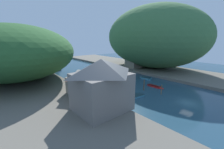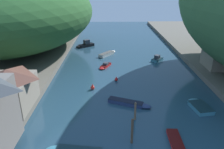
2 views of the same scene
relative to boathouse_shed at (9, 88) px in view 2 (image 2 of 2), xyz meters
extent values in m
plane|color=#234256|center=(16.28, 11.95, -3.69)|extent=(130.00, 130.00, 0.00)
ellipsoid|color=#285628|center=(-9.49, 29.24, 6.15)|extent=(36.76, 51.46, 17.76)
cube|color=gray|center=(0.00, 0.00, -0.76)|extent=(5.46, 6.85, 3.94)
pyramid|color=brown|center=(0.00, 0.00, 1.89)|extent=(5.90, 7.40, 1.36)
cube|color=gray|center=(34.93, 14.55, -0.79)|extent=(5.85, 5.64, 3.87)
pyramid|color=#38704C|center=(34.93, 14.55, 1.89)|extent=(6.32, 6.09, 1.49)
cube|color=silver|center=(12.36, 25.37, -3.35)|extent=(3.81, 4.41, 0.68)
ellipsoid|color=silver|center=(13.72, 27.16, -3.35)|extent=(2.39, 2.58, 0.68)
cube|color=#504E4A|center=(12.36, 25.37, -2.99)|extent=(3.89, 4.49, 0.03)
cube|color=teal|center=(23.97, 21.33, -3.39)|extent=(3.10, 3.32, 0.59)
ellipsoid|color=teal|center=(24.96, 22.53, -3.39)|extent=(2.06, 2.08, 0.59)
cube|color=#132A33|center=(23.97, 21.33, -3.09)|extent=(3.17, 3.39, 0.03)
cube|color=#333842|center=(23.90, 21.26, -2.71)|extent=(1.48, 1.49, 0.77)
cube|color=red|center=(20.36, -6.54, -3.51)|extent=(1.44, 4.13, 0.37)
cube|color=#450A0A|center=(20.36, -6.54, -3.31)|extent=(1.47, 4.21, 0.03)
cube|color=teal|center=(25.79, 0.35, -3.39)|extent=(2.70, 3.68, 0.60)
ellipsoid|color=teal|center=(25.51, 2.02, -3.39)|extent=(2.32, 2.00, 0.60)
cube|color=#132A33|center=(25.79, 0.35, -3.07)|extent=(2.75, 3.75, 0.03)
cube|color=red|center=(12.27, 17.74, -3.49)|extent=(2.45, 3.43, 0.39)
ellipsoid|color=red|center=(11.62, 16.28, -3.49)|extent=(1.74, 1.94, 0.39)
cube|color=#450A0A|center=(12.27, 17.74, -3.28)|extent=(2.50, 3.49, 0.03)
cube|color=#333842|center=(12.31, 17.83, -3.06)|extent=(1.26, 1.38, 0.46)
cube|color=black|center=(6.64, 33.75, -3.35)|extent=(4.46, 4.00, 0.68)
ellipsoid|color=black|center=(4.92, 32.40, -3.35)|extent=(2.69, 2.59, 0.68)
cube|color=black|center=(6.64, 33.75, -2.99)|extent=(4.55, 4.08, 0.03)
cube|color=#333842|center=(6.74, 33.83, -2.40)|extent=(1.92, 1.86, 1.21)
cube|color=navy|center=(15.43, 1.99, -3.41)|extent=(5.13, 2.98, 0.55)
ellipsoid|color=navy|center=(17.77, 1.05, -3.41)|extent=(2.76, 1.99, 0.55)
cube|color=black|center=(15.43, 1.99, -3.12)|extent=(5.23, 3.04, 0.03)
cylinder|color=#4C3D2D|center=(15.51, -6.42, -2.20)|extent=(0.27, 0.27, 2.98)
sphere|color=#4C3D2D|center=(15.51, -6.42, -0.65)|extent=(0.24, 0.24, 0.24)
cylinder|color=brown|center=(16.36, -1.93, -2.50)|extent=(0.27, 0.27, 2.37)
sphere|color=brown|center=(16.36, -1.93, -1.27)|extent=(0.24, 0.24, 0.24)
sphere|color=red|center=(10.29, 6.79, -3.35)|extent=(0.67, 0.67, 0.67)
cone|color=red|center=(10.29, 6.79, -2.85)|extent=(0.34, 0.34, 0.34)
sphere|color=red|center=(14.32, 10.23, -3.39)|extent=(0.59, 0.59, 0.59)
cone|color=red|center=(14.32, 10.23, -2.95)|extent=(0.29, 0.29, 0.29)
camera|label=1|loc=(-16.85, -30.50, 10.51)|focal=24.00mm
camera|label=2|loc=(13.13, -25.71, 12.50)|focal=35.00mm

